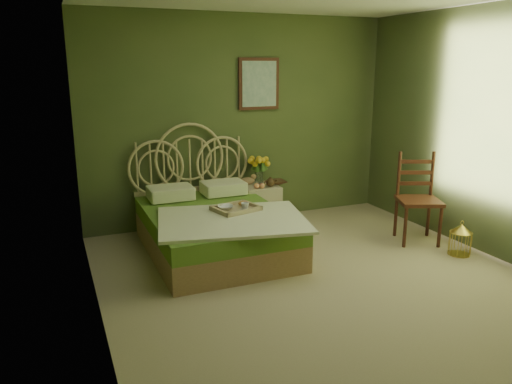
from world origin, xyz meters
name	(u,v)px	position (x,y,z in m)	size (l,w,h in m)	color
floor	(328,286)	(0.00, 0.00, 0.00)	(4.50, 4.50, 0.00)	tan
wall_back	(240,120)	(0.00, 2.25, 1.30)	(4.00, 4.00, 0.00)	#545E31
wall_left	(91,164)	(-2.00, 0.00, 1.30)	(4.50, 4.50, 0.00)	#545E31
wall_right	(505,134)	(2.00, 0.00, 1.30)	(4.50, 4.50, 0.00)	#545E31
wall_art	(259,84)	(0.24, 2.22, 1.75)	(0.54, 0.04, 0.64)	#37190F
bed	(213,225)	(-0.69, 1.29, 0.29)	(1.65, 2.09, 1.29)	tan
nightstand	(259,197)	(0.15, 2.00, 0.34)	(0.46, 0.47, 0.93)	beige
chair	(414,192)	(1.55, 0.74, 0.57)	(0.59, 0.59, 1.02)	#37190F
birdcage	(460,240)	(1.70, 0.14, 0.17)	(0.22, 0.22, 0.34)	gold
book_lower	(271,183)	(0.32, 2.00, 0.51)	(0.18, 0.24, 0.02)	#381E0F
book_upper	(271,182)	(0.32, 2.00, 0.53)	(0.18, 0.24, 0.02)	#472819
cereal_bowl	(225,207)	(-0.60, 1.13, 0.52)	(0.17, 0.17, 0.04)	white
coffee_cup	(245,206)	(-0.42, 1.02, 0.54)	(0.08, 0.08, 0.08)	white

